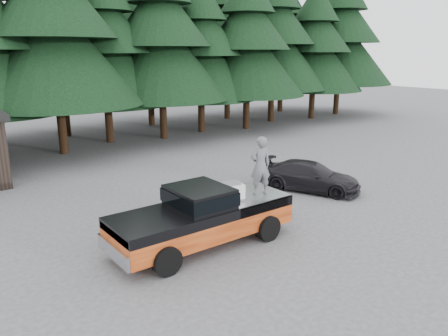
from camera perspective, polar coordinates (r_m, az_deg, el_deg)
ground at (r=15.34m, az=0.52°, el=-7.50°), size 120.00×120.00×0.00m
pickup_truck at (r=13.65m, az=-2.81°, el=-7.45°), size 6.00×2.04×1.33m
truck_cab at (r=13.26m, az=-3.22°, el=-3.72°), size 1.66×1.90×0.59m
air_compressor at (r=13.77m, az=0.90°, el=-3.18°), size 0.82×0.73×0.49m
man_on_bed at (r=14.13m, az=4.76°, el=0.30°), size 0.81×0.66×1.93m
parked_car at (r=19.25m, az=11.18°, el=-1.06°), size 3.42×4.62×1.24m
treeline at (r=29.86m, az=-20.45°, el=17.76°), size 60.15×16.05×17.50m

